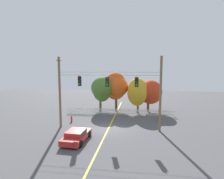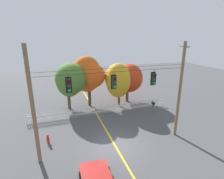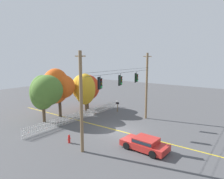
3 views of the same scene
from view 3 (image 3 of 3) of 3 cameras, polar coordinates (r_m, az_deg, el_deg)
The scene contains 14 objects.
ground at distance 22.78m, azimuth 2.49°, elevation -11.62°, with size 80.00×80.00×0.00m, color #4C4C4F.
lane_centerline_stripe at distance 22.77m, azimuth 2.49°, elevation -11.61°, with size 0.16×36.00×0.01m, color gold.
signal_support_span at distance 21.62m, azimuth 2.57°, elevation -0.73°, with size 12.20×1.10×8.57m.
traffic_signal_westbound_side at distance 18.66m, azimuth -3.35°, elevation 1.75°, with size 0.43×0.38×1.33m.
traffic_signal_southbound_primary at distance 21.34m, azimuth 2.38°, elevation 2.55°, with size 0.43×0.38×1.36m.
traffic_signal_northbound_secondary at distance 24.22m, azimuth 6.87°, elevation 3.27°, with size 0.43×0.38×1.36m.
white_picket_fence at distance 27.12m, azimuth -8.62°, elevation -7.08°, with size 16.62×0.06×1.09m.
autumn_maple_near_fence at distance 26.59m, azimuth -18.18°, elevation -0.49°, with size 3.91×3.87×5.88m.
autumn_maple_mid at distance 28.24m, azimuth -15.04°, elevation 1.11°, with size 4.15×3.98×6.56m.
autumn_oak_far_east at distance 29.78m, azimuth -7.85°, elevation 0.36°, with size 3.36×3.51×5.71m.
autumn_maple_far_west at distance 31.95m, azimuth -7.06°, elevation 0.57°, with size 4.39×3.91×5.31m.
parked_car at distance 18.57m, azimuth 9.20°, elevation -14.68°, with size 2.17×4.21×1.15m.
fire_hydrant at distance 20.21m, azimuth -11.93°, elevation -13.37°, with size 0.38×0.22×0.82m.
roadside_mailbox at distance 30.23m, azimuth 1.55°, elevation -4.03°, with size 0.25×0.44×1.45m.
Camera 3 is at (-17.74, -11.78, 8.07)m, focal length 32.65 mm.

